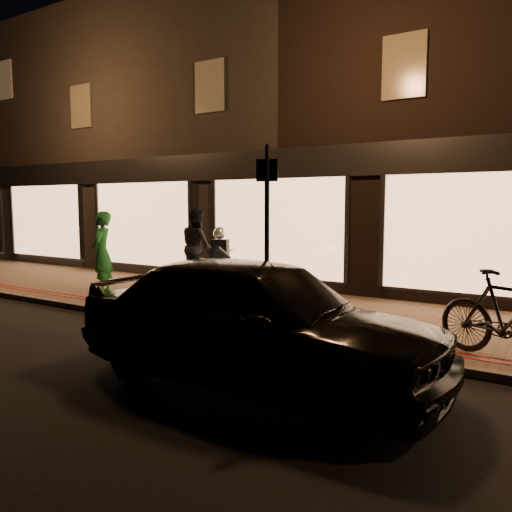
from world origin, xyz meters
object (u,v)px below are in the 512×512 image
Objects in this scene: motorcycle at (218,274)px; person_green at (102,253)px; sign_post at (267,229)px; parked_car at (256,319)px; bicycle_gold at (211,268)px.

person_green is (-2.90, -0.55, 0.34)m from motorcycle.
motorcycle is 0.99× the size of person_green.
sign_post reaches higher than parked_car.
motorcycle is 1.00× the size of bicycle_gold.
parked_car is (0.95, -1.84, -1.00)m from sign_post.
motorcycle is at bearing 68.59° from person_green.
bicycle_gold is (-1.26, 1.41, -0.12)m from motorcycle.
motorcycle is 2.74m from sign_post.
person_green is at bearing 172.10° from motorcycle.
sign_post is 1.58× the size of person_green.
sign_post is 1.60× the size of bicycle_gold.
sign_post is at bearing -124.39° from bicycle_gold.
sign_post is (2.06, -1.46, 1.06)m from motorcycle.
motorcycle is 0.40× the size of parked_car.
bicycle_gold is (-3.32, 2.87, -1.19)m from sign_post.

